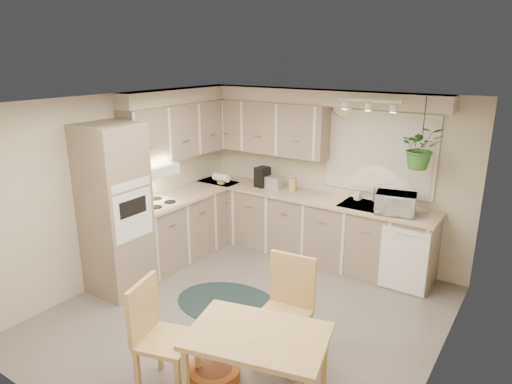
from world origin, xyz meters
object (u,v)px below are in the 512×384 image
at_px(chair_left, 167,338).
at_px(pet_bed, 214,372).
at_px(braided_rug, 227,303).
at_px(dining_table, 258,370).
at_px(microwave, 396,201).
at_px(chair_back, 283,314).

height_order(chair_left, pet_bed, chair_left).
bearing_deg(braided_rug, pet_bed, -58.08).
relative_size(dining_table, microwave, 2.31).
height_order(dining_table, microwave, microwave).
relative_size(pet_bed, microwave, 1.01).
xyz_separation_m(chair_back, braided_rug, (-1.09, 0.57, -0.51)).
height_order(chair_left, microwave, microwave).
relative_size(dining_table, chair_back, 1.07).
xyz_separation_m(dining_table, microwave, (0.21, 2.81, 0.75)).
xyz_separation_m(chair_back, microwave, (0.33, 2.19, 0.58)).
bearing_deg(microwave, braided_rug, -143.61).
distance_m(chair_left, pet_bed, 0.61).
distance_m(chair_back, braided_rug, 1.34).
distance_m(braided_rug, pet_bed, 1.32).
bearing_deg(chair_back, chair_left, 46.74).
xyz_separation_m(dining_table, braided_rug, (-1.22, 1.19, -0.35)).
bearing_deg(pet_bed, microwave, 75.10).
xyz_separation_m(chair_left, chair_back, (0.66, 0.86, 0.01)).
bearing_deg(braided_rug, dining_table, -44.19).
height_order(dining_table, chair_left, chair_left).
bearing_deg(microwave, chair_back, -110.89).
height_order(braided_rug, pet_bed, pet_bed).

